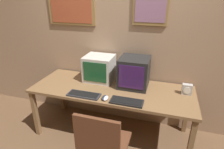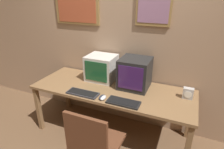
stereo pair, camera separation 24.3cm
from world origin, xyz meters
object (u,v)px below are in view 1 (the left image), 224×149
Objects in this scene: monitor_left at (99,68)px; keyboard_main at (84,95)px; mouse_near_keyboard at (104,98)px; desk_clock at (187,89)px; mouse_far_corner at (106,98)px; keyboard_side at (127,102)px; monitor_right at (134,72)px.

monitor_left is 0.52m from keyboard_main.
mouse_near_keyboard is 0.88× the size of desk_clock.
monitor_left is 2.95× the size of desk_clock.
mouse_far_corner reaches higher than keyboard_main.
mouse_far_corner is (0.27, -0.51, -0.16)m from monitor_left.
mouse_near_keyboard reaches higher than keyboard_main.
keyboard_side is 0.28m from mouse_near_keyboard.
mouse_near_keyboard reaches higher than keyboard_side.
keyboard_main and keyboard_side have the same top height.
desk_clock reaches higher than mouse_far_corner.
keyboard_side is at bearing -0.00° from keyboard_main.
keyboard_side is at bearing -148.61° from desk_clock.
mouse_far_corner is at bearing -2.23° from keyboard_main.
monitor_right reaches higher than desk_clock.
keyboard_main is (-0.02, -0.50, -0.17)m from monitor_left.
mouse_near_keyboard is at bearing 0.25° from keyboard_main.
desk_clock is at bearing 24.52° from mouse_far_corner.
desk_clock is (0.95, 0.41, 0.05)m from mouse_near_keyboard.
monitor_right is 0.56m from mouse_near_keyboard.
monitor_right is 3.66× the size of mouse_far_corner.
keyboard_main is (-0.54, -0.45, -0.19)m from monitor_right.
monitor_right is at bearing 40.12° from keyboard_main.
monitor_right is at bearing 176.61° from desk_clock.
monitor_left is at bearing 87.30° from keyboard_main.
keyboard_side is (0.52, -0.50, -0.17)m from monitor_left.
mouse_near_keyboard is (0.25, -0.49, -0.16)m from monitor_left.
monitor_left is at bearing 136.51° from keyboard_side.
keyboard_side is 3.53× the size of mouse_far_corner.
monitor_right is 0.70m from desk_clock.
monitor_left is 0.58m from mouse_near_keyboard.
desk_clock reaches higher than keyboard_side.
keyboard_main is at bearing 177.77° from mouse_far_corner.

